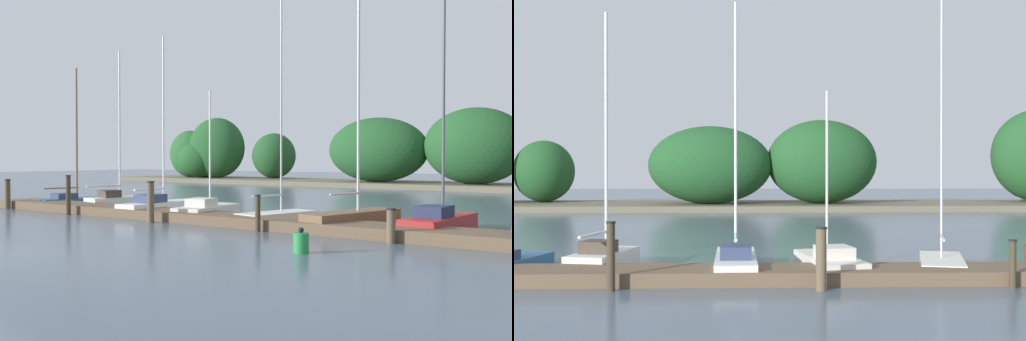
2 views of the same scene
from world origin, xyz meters
TOP-DOWN VIEW (x-y plane):
  - dock_pier at (0.00, 9.16)m, footprint 24.81×1.80m
  - far_shore at (0.85, 37.96)m, footprint 67.47×8.00m
  - sailboat_0 at (-10.31, 10.85)m, footprint 1.96×3.58m
  - sailboat_1 at (-7.69, 11.30)m, footprint 1.66×3.02m
  - sailboat_2 at (-3.96, 10.39)m, footprint 1.17×4.12m
  - sailboat_3 at (-1.43, 10.46)m, footprint 1.76×3.66m
  - sailboat_4 at (1.75, 10.71)m, footprint 1.83×3.40m
  - sailboat_5 at (4.85, 10.58)m, footprint 1.85×4.37m
  - sailboat_6 at (7.44, 11.21)m, footprint 1.28×4.13m
  - mooring_piling_0 at (-11.44, 8.08)m, footprint 0.27×0.27m
  - mooring_piling_1 at (-6.80, 7.96)m, footprint 0.22×0.22m
  - mooring_piling_2 at (-1.91, 7.87)m, footprint 0.29×0.29m
  - mooring_piling_3 at (2.69, 8.06)m, footprint 0.19×0.19m
  - mooring_piling_4 at (7.11, 8.08)m, footprint 0.27×0.27m
  - channel_buoy_0 at (5.97, 5.30)m, footprint 0.38×0.38m

SIDE VIEW (x-z plane):
  - dock_pier at x=0.00m, z-range 0.00..0.35m
  - channel_buoy_0 at x=5.97m, z-range -0.06..0.58m
  - sailboat_4 at x=1.75m, z-range -3.74..4.32m
  - sailboat_3 at x=-1.43m, z-range -2.18..2.79m
  - sailboat_0 at x=-10.31m, z-range -2.99..3.69m
  - sailboat_2 at x=-3.96m, z-range -3.32..4.06m
  - sailboat_5 at x=4.85m, z-range -3.55..4.32m
  - sailboat_6 at x=7.44m, z-range -3.82..4.61m
  - sailboat_1 at x=-7.69m, z-range -3.23..4.05m
  - mooring_piling_4 at x=7.11m, z-range 0.01..0.96m
  - mooring_piling_3 at x=2.69m, z-range 0.01..1.17m
  - mooring_piling_0 at x=-11.44m, z-range 0.01..1.37m
  - mooring_piling_2 at x=-1.91m, z-range 0.01..1.50m
  - mooring_piling_1 at x=-6.80m, z-range 0.01..1.63m
  - far_shore at x=0.85m, z-range -0.74..6.25m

